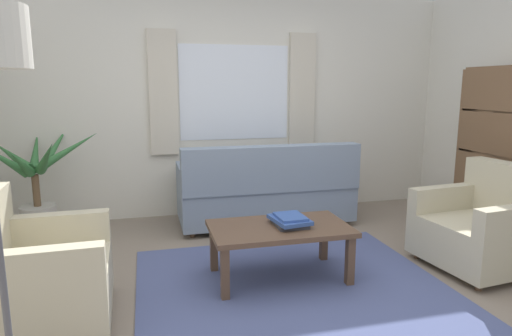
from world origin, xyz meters
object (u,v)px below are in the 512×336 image
at_px(armchair_left, 33,274).
at_px(potted_plant, 38,187).
at_px(couch, 266,192).
at_px(armchair_right, 484,227).
at_px(coffee_table, 280,233).
at_px(book_stack_on_table, 290,220).
at_px(bookshelf, 501,153).

distance_m(armchair_left, potted_plant, 1.89).
height_order(couch, armchair_left, couch).
relative_size(armchair_left, armchair_right, 0.95).
distance_m(couch, potted_plant, 2.36).
xyz_separation_m(coffee_table, book_stack_on_table, (0.08, 0.00, 0.10)).
relative_size(armchair_right, bookshelf, 0.54).
bearing_deg(armchair_left, book_stack_on_table, -82.79).
relative_size(potted_plant, bookshelf, 0.66).
relative_size(coffee_table, bookshelf, 0.64).
bearing_deg(book_stack_on_table, armchair_right, -6.72).
bearing_deg(coffee_table, bookshelf, 8.83).
relative_size(armchair_left, potted_plant, 0.77).
height_order(couch, armchair_right, couch).
bearing_deg(potted_plant, coffee_table, -36.86).
height_order(book_stack_on_table, bookshelf, bookshelf).
height_order(book_stack_on_table, potted_plant, potted_plant).
bearing_deg(coffee_table, potted_plant, 143.14).
bearing_deg(couch, potted_plant, -3.92).
bearing_deg(armchair_left, couch, -51.99).
relative_size(couch, armchair_right, 2.05).
bearing_deg(book_stack_on_table, bookshelf, 9.14).
relative_size(armchair_left, coffee_table, 0.80).
distance_m(armchair_right, potted_plant, 4.21).
bearing_deg(armchair_left, coffee_table, -82.36).
bearing_deg(coffee_table, armchair_left, -170.26).
xyz_separation_m(armchair_right, book_stack_on_table, (-1.67, 0.20, 0.12)).
height_order(armchair_left, coffee_table, armchair_left).
bearing_deg(armchair_left, armchair_right, -90.43).
xyz_separation_m(coffee_table, potted_plant, (-2.08, 1.56, 0.14)).
bearing_deg(coffee_table, armchair_right, -6.39).
height_order(armchair_left, bookshelf, bookshelf).
distance_m(potted_plant, bookshelf, 4.64).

